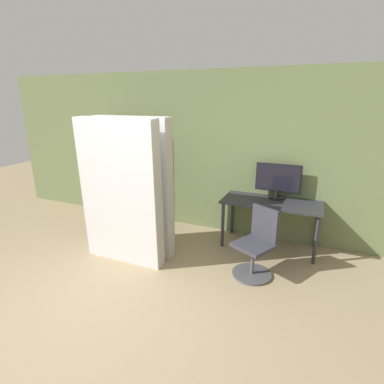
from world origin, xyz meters
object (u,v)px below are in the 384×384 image
at_px(mattress_near, 121,193).
at_px(monitor, 278,180).
at_px(bookshelf, 128,173).
at_px(office_chair, 256,249).
at_px(mattress_far, 135,187).

bearing_deg(mattress_near, monitor, 36.56).
distance_m(monitor, bookshelf, 2.78).
relative_size(office_chair, bookshelf, 0.47).
bearing_deg(mattress_near, bookshelf, 121.91).
relative_size(monitor, office_chair, 0.75).
height_order(monitor, office_chair, monitor).
bearing_deg(bookshelf, mattress_near, -58.09).
distance_m(monitor, mattress_far, 2.17).
distance_m(monitor, office_chair, 1.25).
bearing_deg(mattress_far, bookshelf, 129.08).
distance_m(office_chair, bookshelf, 2.95).
bearing_deg(office_chair, mattress_near, -168.71).
xyz_separation_m(monitor, office_chair, (-0.08, -1.04, -0.69)).
relative_size(bookshelf, mattress_far, 0.96).
distance_m(mattress_near, mattress_far, 0.33).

